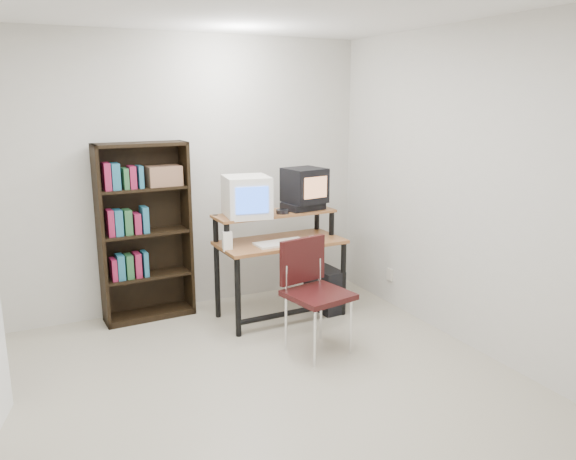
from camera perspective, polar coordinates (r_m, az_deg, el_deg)
name	(u,v)px	position (r m, az deg, el deg)	size (l,w,h in m)	color
floor	(248,403)	(4.00, -4.07, -17.16)	(4.00, 4.00, 0.01)	#BAB29A
back_wall	(166,176)	(5.41, -12.28, 5.36)	(4.00, 0.01, 2.60)	beige
front_wall	(480,334)	(1.89, 18.90, -9.95)	(4.00, 0.01, 2.60)	beige
right_wall	(484,193)	(4.63, 19.32, 3.61)	(0.01, 4.00, 2.60)	beige
computer_desk	(279,246)	(5.19, -0.88, -1.61)	(1.17, 0.61, 0.98)	#985F32
crt_monitor	(247,197)	(5.05, -4.22, 3.41)	(0.44, 0.44, 0.37)	white
vcr	(303,206)	(5.34, 1.52, 2.40)	(0.36, 0.26, 0.08)	black
crt_tv	(305,185)	(5.31, 1.70, 4.56)	(0.39, 0.39, 0.32)	black
cd_spindle	(283,212)	(5.14, -0.55, 1.82)	(0.12, 0.12, 0.05)	#26262B
keyboard	(281,244)	(5.05, -0.72, -1.41)	(0.47, 0.21, 0.04)	white
mousepad	(316,240)	(5.25, 2.83, -0.99)	(0.22, 0.18, 0.01)	black
mouse	(315,238)	(5.25, 2.73, -0.78)	(0.10, 0.06, 0.03)	white
desk_speaker	(227,241)	(4.90, -6.18, -1.13)	(0.08, 0.07, 0.17)	white
pc_tower	(324,288)	(5.49, 3.68, -5.95)	(0.20, 0.45, 0.42)	black
school_chair	(312,283)	(4.53, 2.48, -5.42)	(0.54, 0.54, 0.92)	black
bookshelf	(144,229)	(5.29, -14.41, 0.06)	(0.83, 0.31, 1.63)	black
wall_outlet	(390,274)	(5.70, 10.29, -4.46)	(0.02, 0.08, 0.12)	beige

